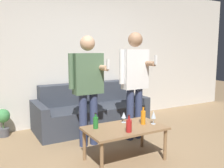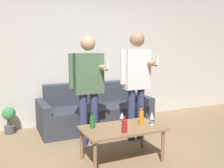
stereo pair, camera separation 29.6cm
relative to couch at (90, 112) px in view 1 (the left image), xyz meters
name	(u,v)px [view 1 (the left image)]	position (x,y,z in m)	size (l,w,h in m)	color
ground_plane	(145,164)	(0.00, -1.73, -0.29)	(16.00, 16.00, 0.00)	#997A56
wall_back	(80,54)	(0.00, 0.46, 1.06)	(8.00, 0.06, 2.70)	silver
couch	(90,112)	(0.00, 0.00, 0.00)	(2.04, 0.89, 0.81)	#383D47
coffee_table	(125,131)	(-0.18, -1.51, 0.11)	(1.04, 0.61, 0.45)	#8E6B47
bottle_orange	(96,122)	(-0.53, -1.37, 0.24)	(0.07, 0.07, 0.20)	#23752D
bottle_green	(129,125)	(-0.24, -1.70, 0.25)	(0.07, 0.07, 0.22)	#B21E1E
bottle_dark	(143,117)	(0.11, -1.52, 0.26)	(0.06, 0.06, 0.25)	orange
wine_glass_near	(124,115)	(-0.08, -1.33, 0.26)	(0.07, 0.07, 0.15)	silver
wine_glass_far	(154,115)	(0.23, -1.58, 0.29)	(0.07, 0.07, 0.18)	silver
person_standing_left	(88,82)	(-0.39, -0.80, 0.68)	(0.51, 0.43, 1.65)	navy
person_standing_right	(135,77)	(0.38, -0.91, 0.73)	(0.49, 0.44, 1.72)	navy
potted_plant	(3,120)	(-1.48, 0.24, -0.01)	(0.23, 0.23, 0.47)	#4C4C51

